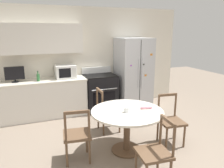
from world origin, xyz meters
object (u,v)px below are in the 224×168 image
object	(u,v)px
oven_range	(100,92)
dining_chair_near	(155,153)
counter_bottle	(38,77)
dining_chair_far	(107,111)
countertop_tv	(15,74)
microwave	(65,72)
dining_chair_right	(171,121)
refrigerator	(133,73)
dining_chair_left	(77,135)
candle_glass	(127,110)

from	to	relation	value
oven_range	dining_chair_near	bearing A→B (deg)	-94.05
counter_bottle	dining_chair_far	world-z (taller)	counter_bottle
countertop_tv	microwave	bearing A→B (deg)	2.06
dining_chair_near	dining_chair_right	size ratio (longest dim) A/B	1.00
refrigerator	dining_chair_near	bearing A→B (deg)	-111.30
dining_chair_near	dining_chair_left	xyz separation A→B (m)	(-0.87, 0.87, 0.00)
counter_bottle	dining_chair_left	bearing A→B (deg)	-78.34
refrigerator	countertop_tv	size ratio (longest dim) A/B	4.50
microwave	countertop_tv	size ratio (longest dim) A/B	1.16
dining_chair_far	dining_chair_near	xyz separation A→B (m)	(0.06, -1.70, 0.00)
oven_range	counter_bottle	distance (m)	1.58
oven_range	dining_chair_left	distance (m)	2.34
refrigerator	dining_chair_far	xyz separation A→B (m)	(-1.18, -1.19, -0.48)
dining_chair_far	dining_chair_right	bearing A→B (deg)	45.20
dining_chair_near	candle_glass	xyz separation A→B (m)	(-0.06, 0.79, 0.34)
dining_chair_near	dining_chair_right	distance (m)	1.15
dining_chair_right	dining_chair_left	world-z (taller)	same
countertop_tv	candle_glass	xyz separation A→B (m)	(1.71, -2.18, -0.32)
countertop_tv	dining_chair_right	size ratio (longest dim) A/B	0.45
oven_range	counter_bottle	world-z (taller)	counter_bottle
dining_chair_near	dining_chair_right	world-z (taller)	same
counter_bottle	microwave	bearing A→B (deg)	10.75
microwave	dining_chair_far	size ratio (longest dim) A/B	0.53
countertop_tv	dining_chair_left	world-z (taller)	countertop_tv
oven_range	microwave	distance (m)	1.04
refrigerator	counter_bottle	distance (m)	2.41
dining_chair_right	dining_chair_near	bearing A→B (deg)	51.30
refrigerator	dining_chair_near	size ratio (longest dim) A/B	2.04
candle_glass	dining_chair_left	bearing A→B (deg)	174.60
microwave	countertop_tv	world-z (taller)	countertop_tv
oven_range	microwave	xyz separation A→B (m)	(-0.85, 0.06, 0.59)
refrigerator	dining_chair_left	distance (m)	2.88
microwave	counter_bottle	world-z (taller)	microwave
refrigerator	counter_bottle	xyz separation A→B (m)	(-2.41, 0.00, 0.07)
dining_chair_left	candle_glass	world-z (taller)	dining_chair_left
counter_bottle	dining_chair_far	xyz separation A→B (m)	(1.23, -1.19, -0.55)
oven_range	refrigerator	bearing A→B (deg)	-3.88
microwave	counter_bottle	size ratio (longest dim) A/B	1.99
dining_chair_near	dining_chair_right	bearing A→B (deg)	-40.62
dining_chair_far	dining_chair_near	distance (m)	1.70
microwave	dining_chair_right	distance (m)	2.73
oven_range	candle_glass	world-z (taller)	oven_range
microwave	dining_chair_far	distance (m)	1.57
dining_chair_far	dining_chair_left	size ratio (longest dim) A/B	1.00
dining_chair_right	oven_range	bearing A→B (deg)	-66.52
dining_chair_right	dining_chair_left	xyz separation A→B (m)	(-1.70, 0.07, 0.00)
refrigerator	dining_chair_far	world-z (taller)	refrigerator
oven_range	countertop_tv	bearing A→B (deg)	179.37
dining_chair_right	dining_chair_left	distance (m)	1.70
dining_chair_near	counter_bottle	bearing A→B (deg)	29.39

